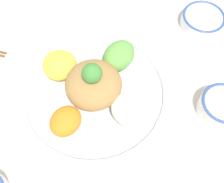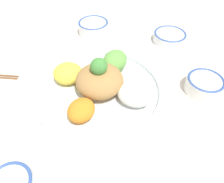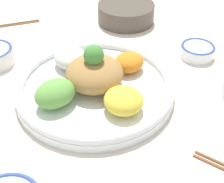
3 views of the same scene
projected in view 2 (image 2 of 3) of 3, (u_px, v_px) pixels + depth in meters
The scene contains 6 objects.
ground_plane at pixel (103, 102), 0.59m from camera, with size 2.40×2.40×0.00m, color silver.
salad_platter at pixel (100, 87), 0.59m from camera, with size 0.36×0.36×0.12m.
sauce_bowl_red at pixel (170, 37), 0.78m from camera, with size 0.11×0.11×0.04m.
rice_bowl_blue at pixel (93, 27), 0.82m from camera, with size 0.11×0.11×0.05m.
sauce_bowl_far at pixel (204, 84), 0.60m from camera, with size 0.10×0.10×0.04m.
serving_spoon_main at pixel (53, 52), 0.75m from camera, with size 0.13×0.06×0.01m.
Camera 2 is at (0.34, -0.19, 0.44)m, focal length 35.00 mm.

